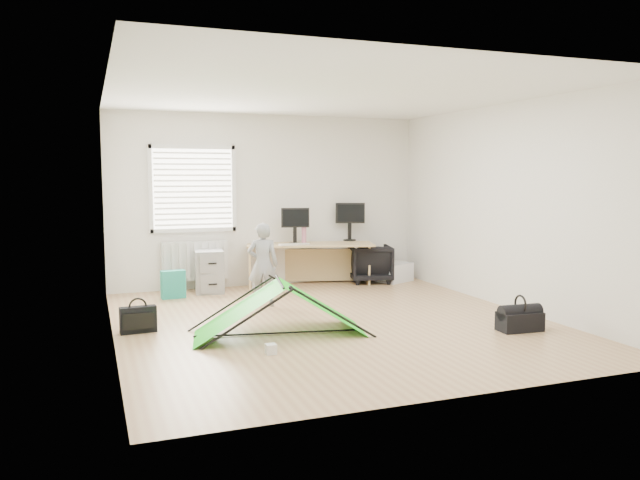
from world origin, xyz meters
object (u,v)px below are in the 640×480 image
object	(u,v)px
monitor_right	(350,227)
office_chair	(370,264)
kite	(280,308)
duffel_bag	(520,321)
desk	(310,265)
person	(263,265)
laptop_bag	(138,320)
storage_crate	(395,272)
monitor_left	(295,231)
filing_cabinet	(209,271)
thermos	(304,235)

from	to	relation	value
monitor_right	office_chair	size ratio (longest dim) A/B	0.71
kite	duffel_bag	size ratio (longest dim) A/B	3.85
desk	kite	size ratio (longest dim) A/B	1.05
person	laptop_bag	distance (m)	1.96
kite	storage_crate	distance (m)	3.83
desk	laptop_bag	xyz separation A→B (m)	(-2.79, -2.13, -0.19)
duffel_bag	person	bearing A→B (deg)	139.46
monitor_right	duffel_bag	bearing A→B (deg)	-62.29
monitor_right	office_chair	distance (m)	0.69
monitor_left	duffel_bag	size ratio (longest dim) A/B	0.89
desk	person	size ratio (longest dim) A/B	1.76
person	office_chair	bearing A→B (deg)	-132.62
filing_cabinet	storage_crate	distance (m)	3.06
monitor_left	thermos	xyz separation A→B (m)	(0.15, -0.01, -0.07)
thermos	person	bearing A→B (deg)	-129.53
monitor_right	thermos	size ratio (longest dim) A/B	1.75
thermos	office_chair	world-z (taller)	thermos
office_chair	storage_crate	bearing A→B (deg)	-176.56
laptop_bag	duffel_bag	xyz separation A→B (m)	(4.06, -1.42, -0.04)
monitor_left	storage_crate	bearing A→B (deg)	9.72
duffel_bag	kite	bearing A→B (deg)	166.77
filing_cabinet	kite	bearing A→B (deg)	-77.51
desk	thermos	distance (m)	0.49
kite	duffel_bag	distance (m)	2.72
storage_crate	duffel_bag	xyz separation A→B (m)	(-0.18, -3.44, -0.05)
thermos	duffel_bag	distance (m)	3.85
thermos	kite	distance (m)	3.04
kite	laptop_bag	bearing A→B (deg)	168.02
monitor_left	person	distance (m)	1.52
monitor_left	filing_cabinet	bearing A→B (deg)	-169.08
storage_crate	kite	bearing A→B (deg)	-136.37
thermos	storage_crate	size ratio (longest dim) A/B	0.50
thermos	kite	size ratio (longest dim) A/B	0.14
monitor_right	storage_crate	size ratio (longest dim) A/B	0.87
office_chair	kite	size ratio (longest dim) A/B	0.36
desk	laptop_bag	distance (m)	3.52
monitor_right	kite	bearing A→B (deg)	-105.55
filing_cabinet	monitor_left	bearing A→B (deg)	4.73
filing_cabinet	laptop_bag	distance (m)	2.48
office_chair	laptop_bag	size ratio (longest dim) A/B	1.71
thermos	duffel_bag	bearing A→B (deg)	-68.71
storage_crate	duffel_bag	world-z (taller)	storage_crate
person	duffel_bag	xyz separation A→B (m)	(2.37, -2.32, -0.46)
monitor_left	person	xyz separation A→B (m)	(-0.85, -1.22, -0.32)
person	monitor_left	bearing A→B (deg)	-106.78
monitor_right	filing_cabinet	bearing A→B (deg)	-156.86
monitor_right	office_chair	xyz separation A→B (m)	(0.29, -0.20, -0.60)
thermos	filing_cabinet	bearing A→B (deg)	177.82
monitor_left	office_chair	distance (m)	1.42
thermos	duffel_bag	xyz separation A→B (m)	(1.38, -3.53, -0.71)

